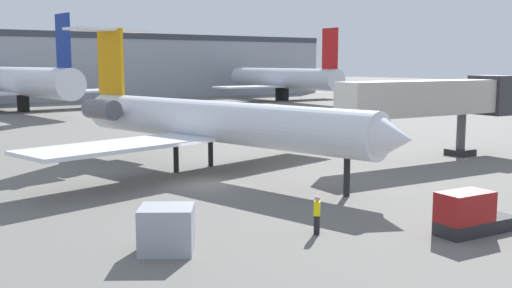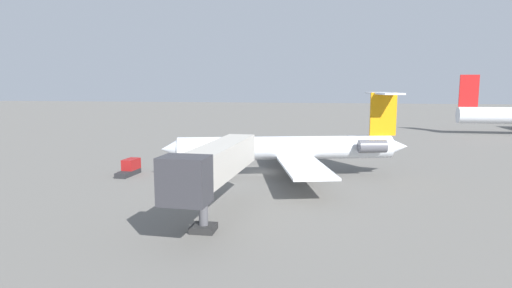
% 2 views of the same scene
% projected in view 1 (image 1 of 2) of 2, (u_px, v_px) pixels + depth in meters
% --- Properties ---
extents(ground_plane, '(400.00, 400.00, 0.10)m').
position_uv_depth(ground_plane, '(205.00, 185.00, 37.01)').
color(ground_plane, '#66635E').
extents(regional_jet, '(25.94, 29.31, 10.02)m').
position_uv_depth(regional_jet, '(204.00, 120.00, 40.92)').
color(regional_jet, silver).
rests_on(regional_jet, ground_plane).
extents(jet_bridge, '(16.76, 3.82, 6.34)m').
position_uv_depth(jet_bridge, '(440.00, 98.00, 46.52)').
color(jet_bridge, '#B7B2A8').
rests_on(jet_bridge, ground_plane).
extents(ground_crew_marshaller, '(0.47, 0.47, 1.69)m').
position_uv_depth(ground_crew_marshaller, '(317.00, 215.00, 26.07)').
color(ground_crew_marshaller, black).
rests_on(ground_crew_marshaller, ground_plane).
extents(baggage_tug_lead, '(4.08, 1.64, 1.90)m').
position_uv_depth(baggage_tug_lead, '(470.00, 215.00, 26.14)').
color(baggage_tug_lead, '#262628').
rests_on(baggage_tug_lead, ground_plane).
extents(cargo_container_uld, '(2.76, 2.69, 1.81)m').
position_uv_depth(cargo_container_uld, '(167.00, 229.00, 23.66)').
color(cargo_container_uld, '#999EA8').
rests_on(cargo_container_uld, ground_plane).
extents(parked_airliner_west_mid, '(29.94, 35.29, 13.68)m').
position_uv_depth(parked_airliner_west_mid, '(22.00, 82.00, 90.86)').
color(parked_airliner_west_mid, silver).
rests_on(parked_airliner_west_mid, ground_plane).
extents(parked_airliner_centre, '(27.80, 33.01, 13.25)m').
position_uv_depth(parked_airliner_centre, '(283.00, 79.00, 116.94)').
color(parked_airliner_centre, silver).
rests_on(parked_airliner_centre, ground_plane).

